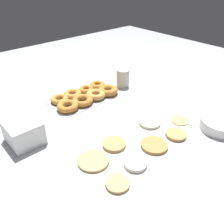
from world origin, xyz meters
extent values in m
plane|color=#B2B5BA|center=(0.00, 0.00, 0.00)|extent=(3.00, 3.00, 0.00)
cylinder|color=tan|center=(0.22, 0.04, 0.01)|extent=(0.12, 0.12, 0.01)
cylinder|color=silver|center=(0.11, 0.16, 0.01)|extent=(0.08, 0.08, 0.02)
cylinder|color=#B27F42|center=(-0.02, 0.13, 0.01)|extent=(0.11, 0.11, 0.01)
cylinder|color=silver|center=(-0.13, 0.01, 0.01)|extent=(0.10, 0.10, 0.01)
cylinder|color=tan|center=(0.23, 0.18, 0.01)|extent=(0.08, 0.08, 0.01)
cylinder|color=tan|center=(-0.14, 0.15, 0.01)|extent=(0.09, 0.09, 0.01)
cylinder|color=tan|center=(-0.25, 0.09, 0.00)|extent=(0.08, 0.08, 0.01)
cylinder|color=tan|center=(0.10, 0.02, 0.01)|extent=(0.10, 0.10, 0.01)
cube|color=#ADAFB5|center=(-0.05, -0.39, 0.00)|extent=(0.38, 0.22, 0.01)
torus|color=#B7752D|center=(-0.18, -0.44, 0.02)|extent=(0.09, 0.09, 0.03)
torus|color=#B7752D|center=(-0.09, -0.44, 0.02)|extent=(0.09, 0.09, 0.03)
torus|color=#C68438|center=(0.00, -0.43, 0.02)|extent=(0.10, 0.10, 0.03)
torus|color=#C68438|center=(0.08, -0.44, 0.02)|extent=(0.10, 0.10, 0.03)
torus|color=#B7752D|center=(-0.17, -0.34, 0.02)|extent=(0.11, 0.11, 0.04)
torus|color=#D19347|center=(-0.09, -0.34, 0.02)|extent=(0.11, 0.11, 0.03)
torus|color=#B7752D|center=(0.00, -0.34, 0.02)|extent=(0.11, 0.11, 0.03)
torus|color=#B7752D|center=(0.09, -0.34, 0.02)|extent=(0.11, 0.11, 0.03)
cylinder|color=white|center=(-0.33, 0.25, 0.02)|extent=(0.17, 0.17, 0.05)
cube|color=white|center=(0.36, -0.24, 0.01)|extent=(0.13, 0.15, 0.02)
cube|color=white|center=(0.36, -0.24, 0.03)|extent=(0.13, 0.15, 0.02)
cube|color=white|center=(0.36, -0.24, 0.05)|extent=(0.13, 0.15, 0.02)
cube|color=white|center=(0.36, -0.24, 0.07)|extent=(0.13, 0.15, 0.02)
cube|color=white|center=(0.36, -0.24, 0.09)|extent=(0.13, 0.15, 0.02)
cylinder|color=beige|center=(-0.31, -0.36, 0.05)|extent=(0.08, 0.08, 0.10)
camera|label=1|loc=(0.60, 0.58, 0.63)|focal=38.00mm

